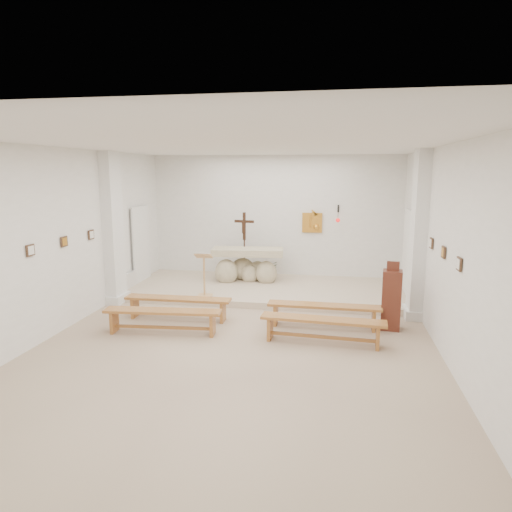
% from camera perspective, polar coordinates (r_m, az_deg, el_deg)
% --- Properties ---
extents(ground, '(7.00, 10.00, 0.00)m').
position_cam_1_polar(ground, '(8.47, -2.18, -10.59)').
color(ground, tan).
rests_on(ground, ground).
extents(wall_left, '(0.02, 10.00, 3.50)m').
position_cam_1_polar(wall_left, '(9.37, -23.64, 1.67)').
color(wall_left, white).
rests_on(wall_left, ground).
extents(wall_right, '(0.02, 10.00, 3.50)m').
position_cam_1_polar(wall_right, '(8.05, 22.84, 0.40)').
color(wall_right, white).
rests_on(wall_right, ground).
extents(wall_back, '(7.00, 0.02, 3.50)m').
position_cam_1_polar(wall_back, '(12.89, 2.37, 4.72)').
color(wall_back, white).
rests_on(wall_back, ground).
extents(ceiling, '(7.00, 10.00, 0.02)m').
position_cam_1_polar(ceiling, '(7.91, -2.36, 13.71)').
color(ceiling, silver).
rests_on(ceiling, wall_back).
extents(sanctuary_platform, '(6.98, 3.00, 0.15)m').
position_cam_1_polar(sanctuary_platform, '(11.73, 1.36, -4.17)').
color(sanctuary_platform, beige).
rests_on(sanctuary_platform, ground).
extents(pilaster_left, '(0.26, 0.55, 3.50)m').
position_cam_1_polar(pilaster_left, '(11.02, -17.44, 3.27)').
color(pilaster_left, white).
rests_on(pilaster_left, ground).
extents(pilaster_right, '(0.26, 0.55, 3.50)m').
position_cam_1_polar(pilaster_right, '(9.96, 19.63, 2.41)').
color(pilaster_right, white).
rests_on(pilaster_right, ground).
extents(gold_wall_relief, '(0.55, 0.04, 0.55)m').
position_cam_1_polar(gold_wall_relief, '(12.78, 7.03, 4.15)').
color(gold_wall_relief, gold).
rests_on(gold_wall_relief, wall_back).
extents(sanctuary_lamp, '(0.11, 0.36, 0.44)m').
position_cam_1_polar(sanctuary_lamp, '(12.50, 10.21, 4.66)').
color(sanctuary_lamp, black).
rests_on(sanctuary_lamp, wall_back).
extents(station_frame_left_front, '(0.03, 0.20, 0.20)m').
position_cam_1_polar(station_frame_left_front, '(8.72, -26.37, 0.65)').
color(station_frame_left_front, '#47301F').
rests_on(station_frame_left_front, wall_left).
extents(station_frame_left_mid, '(0.03, 0.20, 0.20)m').
position_cam_1_polar(station_frame_left_mid, '(9.53, -22.87, 1.67)').
color(station_frame_left_mid, '#47301F').
rests_on(station_frame_left_mid, wall_left).
extents(station_frame_left_rear, '(0.03, 0.20, 0.20)m').
position_cam_1_polar(station_frame_left_rear, '(10.38, -19.92, 2.53)').
color(station_frame_left_rear, '#47301F').
rests_on(station_frame_left_rear, wall_left).
extents(station_frame_right_front, '(0.03, 0.20, 0.20)m').
position_cam_1_polar(station_frame_right_front, '(7.28, 24.05, -0.92)').
color(station_frame_right_front, '#47301F').
rests_on(station_frame_right_front, wall_right).
extents(station_frame_right_mid, '(0.03, 0.20, 0.20)m').
position_cam_1_polar(station_frame_right_mid, '(8.24, 22.38, 0.44)').
color(station_frame_right_mid, '#47301F').
rests_on(station_frame_right_mid, wall_right).
extents(station_frame_right_rear, '(0.03, 0.20, 0.20)m').
position_cam_1_polar(station_frame_right_rear, '(9.21, 21.06, 1.51)').
color(station_frame_right_rear, '#47301F').
rests_on(station_frame_right_rear, wall_right).
extents(radiator_left, '(0.10, 0.85, 0.52)m').
position_cam_1_polar(radiator_left, '(11.93, -15.78, -3.36)').
color(radiator_left, silver).
rests_on(radiator_left, ground).
extents(radiator_right, '(0.10, 0.85, 0.52)m').
position_cam_1_polar(radiator_right, '(10.94, 18.86, -4.78)').
color(radiator_right, silver).
rests_on(radiator_right, ground).
extents(altar, '(1.94, 0.91, 0.97)m').
position_cam_1_polar(altar, '(12.24, -1.15, -1.39)').
color(altar, beige).
rests_on(altar, sanctuary_platform).
extents(lectern, '(0.40, 0.35, 1.08)m').
position_cam_1_polar(lectern, '(10.70, -6.52, -2.32)').
color(lectern, tan).
rests_on(lectern, sanctuary_platform).
extents(crucifix_stand, '(0.55, 0.24, 1.82)m').
position_cam_1_polar(crucifix_stand, '(12.40, -1.47, 1.94)').
color(crucifix_stand, '#321E10').
rests_on(crucifix_stand, sanctuary_platform).
extents(potted_plant, '(0.62, 0.60, 0.53)m').
position_cam_1_polar(potted_plant, '(12.31, 1.54, -1.84)').
color(potted_plant, '#294E1F').
rests_on(potted_plant, sanctuary_platform).
extents(donation_pedestal, '(0.40, 0.40, 1.35)m').
position_cam_1_polar(donation_pedestal, '(9.29, 16.55, -5.23)').
color(donation_pedestal, '#582619').
rests_on(donation_pedestal, ground).
extents(bench_left_front, '(2.23, 0.37, 0.47)m').
position_cam_1_polar(bench_left_front, '(9.69, -9.72, -5.80)').
color(bench_left_front, '#A96631').
rests_on(bench_left_front, ground).
extents(bench_right_front, '(2.23, 0.38, 0.47)m').
position_cam_1_polar(bench_right_front, '(9.16, 8.49, -6.72)').
color(bench_right_front, '#A96631').
rests_on(bench_right_front, ground).
extents(bench_left_second, '(2.24, 0.52, 0.47)m').
position_cam_1_polar(bench_left_second, '(8.91, -11.59, -7.33)').
color(bench_left_second, '#A96631').
rests_on(bench_left_second, ground).
extents(bench_right_second, '(2.24, 0.50, 0.47)m').
position_cam_1_polar(bench_right_second, '(8.33, 8.34, -8.49)').
color(bench_right_second, '#A96631').
rests_on(bench_right_second, ground).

